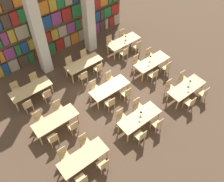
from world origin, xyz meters
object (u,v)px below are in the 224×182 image
object	(u,v)px
pillar_center	(88,6)
chair_24	(28,105)
chair_29	(70,63)
chair_26	(47,95)
reading_table_1	(139,118)
chair_6	(157,124)
chair_32	(124,53)
reading_table_8	(124,42)
chair_28	(83,77)
pillar_left	(36,26)
desk_lamp_3	(126,37)
chair_8	(190,103)
reading_table_5	(152,62)
chair_7	(138,106)
chair_11	(183,78)
chair_31	(85,56)
chair_1	(64,155)
chair_2	(103,165)
chair_10	(203,93)
chair_17	(94,87)
chair_9	(170,87)
chair_22	(166,67)
chair_3	(84,141)
chair_27	(35,80)
chair_19	(110,78)
chair_34	(137,46)
chair_5	(121,116)
chair_12	(53,139)
reading_table_6	(31,90)
chair_21	(137,62)
chair_13	(39,119)
chair_4	(141,136)
chair_0	(82,180)
reading_table_0	(83,158)
chair_14	(73,126)
chair_25	(16,89)
reading_table_3	(55,120)
reading_table_7	(84,64)
chair_33	(110,42)
chair_35	(123,36)
chair_16	(110,103)
chair_18	(126,93)
desk_lamp_2	(150,58)
chair_30	(99,68)

from	to	relation	value
pillar_center	chair_24	xyz separation A→B (m)	(-5.35, -2.20, -2.51)
chair_29	chair_26	bearing A→B (deg)	31.18
reading_table_1	chair_6	distance (m)	0.88
chair_32	reading_table_8	bearing A→B (deg)	52.62
chair_6	chair_28	xyz separation A→B (m)	(-0.98, 4.73, 0.00)
pillar_left	desk_lamp_3	xyz separation A→B (m)	(4.76, -1.48, -2.02)
chair_8	chair_32	bearing A→B (deg)	91.32
chair_24	reading_table_5	bearing A→B (deg)	-13.55
chair_7	chair_32	world-z (taller)	same
chair_11	chair_31	xyz separation A→B (m)	(-3.17, 4.84, 0.00)
chair_1	chair_2	size ratio (longest dim) A/B	1.00
chair_10	chair_17	world-z (taller)	same
chair_7	chair_9	size ratio (longest dim) A/B	1.00
chair_9	chair_22	xyz separation A→B (m)	(0.97, 1.16, 0.00)
chair_3	chair_27	distance (m)	4.82
chair_19	chair_27	bearing A→B (deg)	-36.93
chair_22	chair_34	world-z (taller)	same
chair_5	chair_8	xyz separation A→B (m)	(3.24, -1.50, 0.00)
chair_12	chair_28	world-z (taller)	same
chair_29	reading_table_8	size ratio (longest dim) A/B	0.42
chair_6	reading_table_6	distance (m)	6.62
pillar_center	chair_21	world-z (taller)	pillar_center
chair_13	chair_28	size ratio (longest dim) A/B	1.00
chair_4	chair_11	xyz separation A→B (m)	(4.28, 1.27, 0.00)
chair_0	chair_13	xyz separation A→B (m)	(0.04, 3.74, 0.00)
chair_31	reading_table_8	xyz separation A→B (m)	(2.54, -0.57, 0.15)
chair_1	chair_9	distance (m)	6.44
reading_table_0	chair_32	xyz separation A→B (m)	(5.78, 4.20, -0.15)
chair_14	desk_lamp_3	world-z (taller)	desk_lamp_3
chair_10	chair_12	size ratio (longest dim) A/B	1.00
chair_25	chair_17	bearing A→B (deg)	143.38
pillar_left	chair_11	world-z (taller)	pillar_left
chair_17	chair_26	distance (m)	2.45
pillar_left	chair_13	distance (m)	4.65
chair_17	chair_2	bearing A→B (deg)	59.41
chair_11	reading_table_3	world-z (taller)	chair_11
reading_table_7	chair_33	xyz separation A→B (m)	(2.54, 0.82, -0.15)
chair_35	chair_28	bearing A→B (deg)	20.25
chair_16	chair_7	bearing A→B (deg)	-44.46
reading_table_8	chair_35	size ratio (longest dim) A/B	2.39
chair_33	chair_4	bearing A→B (deg)	63.40
chair_26	chair_29	distance (m)	2.57
chair_9	chair_12	distance (m)	6.48
chair_22	reading_table_7	bearing A→B (deg)	140.46
chair_11	chair_18	world-z (taller)	same
desk_lamp_2	desk_lamp_3	distance (m)	2.35
chair_5	chair_22	distance (m)	4.34
chair_26	chair_34	bearing A→B (deg)	0.64
reading_table_5	chair_29	xyz separation A→B (m)	(-3.63, 2.99, -0.15)
chair_30	chair_32	xyz separation A→B (m)	(2.02, 0.13, 0.00)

